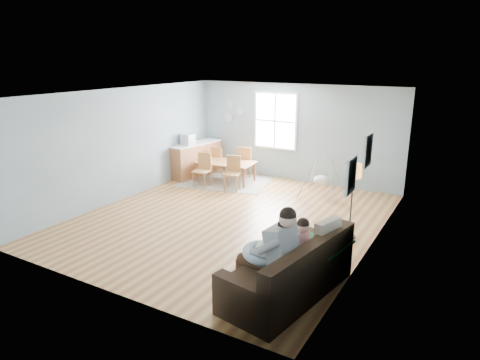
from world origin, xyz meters
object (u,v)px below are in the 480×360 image
Objects in this scene: dining_table at (225,172)px; chair_nw at (218,159)px; baby_swing at (321,180)px; chair_ne at (246,160)px; chair_se at (233,171)px; storage_cube at (259,305)px; counter at (196,159)px; monitor at (188,139)px; chair_sw at (203,168)px; floor_lamp at (353,177)px; toddler at (296,240)px; father at (272,250)px; sofa at (292,275)px.

chair_nw is at bearing 133.24° from dining_table.
chair_ne is at bearing 167.22° from baby_swing.
chair_se is 0.97× the size of chair_ne.
storage_cube is 0.64× the size of chair_ne.
chair_ne is at bearing 20.27° from counter.
monitor is at bearing -176.42° from dining_table.
counter is at bearing 166.72° from dining_table.
chair_sw is at bearing -166.03° from baby_swing.
floor_lamp reaches higher than counter.
chair_ne reaches higher than storage_cube.
chair_nw is (-4.51, 4.82, -0.30)m from toddler.
father is at bearing -45.69° from chair_sw.
father is at bearing -105.76° from toddler.
counter reaches higher than chair_sw.
monitor is (-1.67, 0.30, 0.63)m from chair_se.
toddler reaches higher than chair_se.
toddler is 2.71× the size of monitor.
chair_ne is at bearing 144.74° from floor_lamp.
father is at bearing -57.51° from chair_ne.
monitor is at bearing -175.91° from baby_swing.
chair_nw is 0.83× the size of baby_swing.
sofa is at bearing -54.28° from dining_table.
baby_swing is (-1.12, 5.52, 0.17)m from storage_cube.
monitor is at bearing 140.75° from toddler.
chair_sw is 1.15m from monitor.
father is 2.85m from floor_lamp.
monitor is at bearing 139.51° from sofa.
sofa is 2.61× the size of chair_sw.
dining_table is at bearing -41.25° from chair_nw.
baby_swing is (3.88, -0.05, -0.06)m from counter.
chair_se is at bearing 156.40° from floor_lamp.
chair_sw is at bearing -113.47° from chair_ne.
toddler is 0.64× the size of floor_lamp.
dining_table is 1.56× the size of baby_swing.
chair_nw is at bearing 31.68° from counter.
sofa reaches higher than storage_cube.
chair_ne is at bearing 126.22° from toddler.
chair_ne is (-3.85, 2.72, -0.70)m from floor_lamp.
counter is at bearing 138.40° from toddler.
storage_cube is (0.10, -0.57, -0.53)m from father.
storage_cube is at bearing -92.51° from toddler.
toddler is at bearing -48.47° from chair_se.
floor_lamp reaches higher than toddler.
chair_se is 1.46m from chair_nw.
dining_table is 0.76m from chair_nw.
counter is (-1.39, -0.51, -0.03)m from chair_ne.
father is 6.19m from dining_table.
chair_sw is (-4.24, 3.67, -0.26)m from toddler.
floor_lamp is (0.33, 2.80, 0.43)m from father.
sofa is 0.87m from storage_cube.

